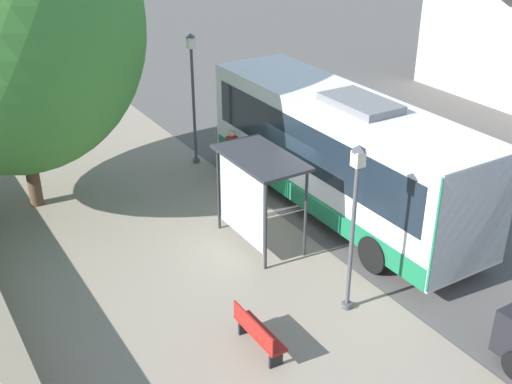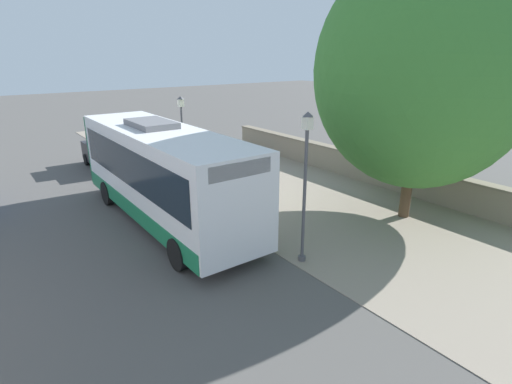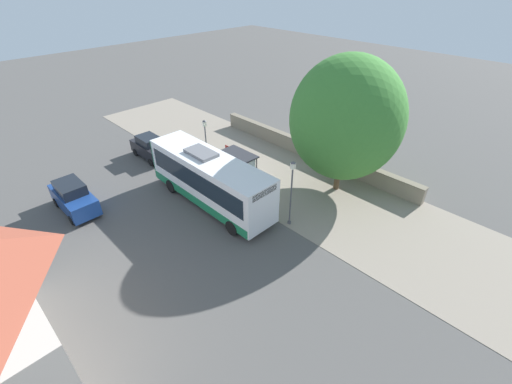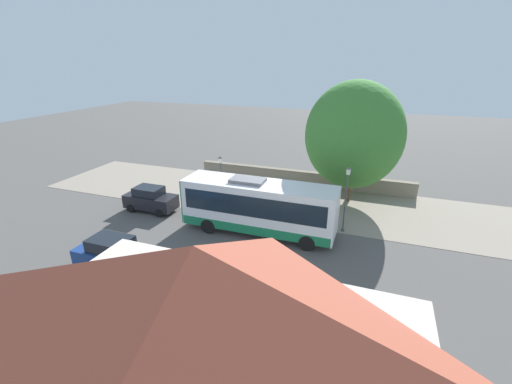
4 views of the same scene
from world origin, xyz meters
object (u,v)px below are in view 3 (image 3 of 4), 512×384
object	(u,v)px
bus	(210,179)
bench	(230,152)
bus_shelter	(240,159)
shade_tree	(346,119)
street_lamp_near	(291,188)
street_lamp_far	(206,140)
parked_car_behind_bus	(150,148)
pedestrian	(264,201)
parked_car_far_lane	(74,197)

from	to	relation	value
bus	bench	bearing A→B (deg)	-142.20
bus_shelter	shade_tree	distance (m)	7.94
street_lamp_near	street_lamp_far	world-z (taller)	street_lamp_near
parked_car_behind_bus	shade_tree	bearing A→B (deg)	116.78
bench	street_lamp_near	xyz separation A→B (m)	(3.38, 9.62, 2.24)
bus	bus_shelter	xyz separation A→B (m)	(-3.13, -0.39, 0.19)
bench	street_lamp_near	bearing A→B (deg)	70.63
pedestrian	shade_tree	bearing A→B (deg)	165.33
bus	parked_car_far_lane	bearing A→B (deg)	-39.56
bus_shelter	street_lamp_far	size ratio (longest dim) A/B	0.66
bus	parked_car_far_lane	xyz separation A→B (m)	(7.09, -5.86, -0.93)
street_lamp_far	pedestrian	bearing A→B (deg)	80.91
bus	street_lamp_far	bearing A→B (deg)	-125.07
bus	street_lamp_near	distance (m)	5.83
bus	parked_car_far_lane	distance (m)	9.24
street_lamp_near	shade_tree	bearing A→B (deg)	-177.46
bus	bench	size ratio (longest dim) A/B	6.48
pedestrian	shade_tree	distance (m)	7.71
parked_car_far_lane	pedestrian	bearing A→B (deg)	132.83
pedestrian	bench	distance (m)	8.67
bus	bench	distance (m)	7.04
pedestrian	street_lamp_far	distance (m)	7.85
pedestrian	street_lamp_near	size ratio (longest dim) A/B	0.39
parked_car_behind_bus	bench	bearing A→B (deg)	135.39
parked_car_behind_bus	street_lamp_near	bearing A→B (deg)	95.92
street_lamp_near	parked_car_far_lane	distance (m)	14.60
pedestrian	bench	bearing A→B (deg)	-116.08
parked_car_behind_bus	bus	bearing A→B (deg)	86.45
bench	parked_car_far_lane	distance (m)	12.65
parked_car_behind_bus	street_lamp_far	bearing A→B (deg)	114.77
pedestrian	bus_shelter	bearing A→B (deg)	-110.82
pedestrian	parked_car_far_lane	distance (m)	12.83
parked_car_far_lane	shade_tree	bearing A→B (deg)	143.38
street_lamp_near	shade_tree	size ratio (longest dim) A/B	0.48
bench	shade_tree	xyz separation A→B (m)	(-2.28, 9.36, 5.03)
street_lamp_far	parked_car_behind_bus	xyz separation A→B (m)	(2.29, -4.97, -1.57)
street_lamp_far	parked_car_far_lane	bearing A→B (deg)	-10.22
street_lamp_far	shade_tree	world-z (taller)	shade_tree
street_lamp_near	street_lamp_far	distance (m)	9.50
shade_tree	parked_car_far_lane	size ratio (longest dim) A/B	2.25
parked_car_behind_bus	parked_car_far_lane	bearing A→B (deg)	22.53
bus_shelter	street_lamp_far	xyz separation A→B (m)	(0.28, -3.68, 0.37)
bench	shade_tree	bearing A→B (deg)	103.68
bus	parked_car_behind_bus	size ratio (longest dim) A/B	2.56
bus	parked_car_behind_bus	bearing A→B (deg)	-93.55
street_lamp_near	parked_car_far_lane	world-z (taller)	street_lamp_near
pedestrian	street_lamp_far	xyz separation A→B (m)	(-1.22, -7.62, 1.44)
pedestrian	parked_car_behind_bus	bearing A→B (deg)	-85.13
street_lamp_near	parked_car_far_lane	xyz separation A→B (m)	(9.15, -11.25, -1.71)
bus_shelter	parked_car_far_lane	world-z (taller)	bus_shelter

